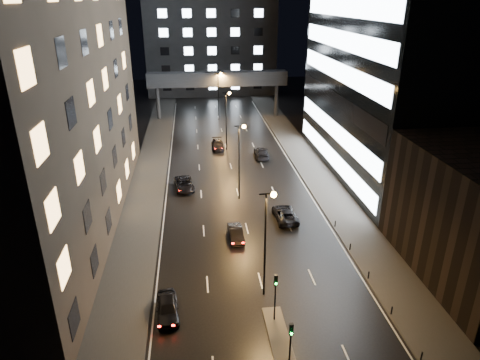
{
  "coord_description": "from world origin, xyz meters",
  "views": [
    {
      "loc": [
        -5.67,
        -22.98,
        24.71
      ],
      "look_at": [
        -0.24,
        24.98,
        4.0
      ],
      "focal_mm": 32.0,
      "sensor_mm": 36.0,
      "label": 1
    }
  ],
  "objects_px": {
    "car_away_a": "(167,308)",
    "car_away_d": "(218,145)",
    "car_away_c": "(184,184)",
    "car_toward_b": "(261,153)",
    "car_away_b": "(236,233)",
    "car_toward_a": "(285,214)"
  },
  "relations": [
    {
      "from": "car_toward_a",
      "to": "car_toward_b",
      "type": "relative_size",
      "value": 0.94
    },
    {
      "from": "car_away_b",
      "to": "car_away_d",
      "type": "bearing_deg",
      "value": 87.41
    },
    {
      "from": "car_away_c",
      "to": "car_toward_a",
      "type": "bearing_deg",
      "value": -47.88
    },
    {
      "from": "car_away_b",
      "to": "car_toward_b",
      "type": "relative_size",
      "value": 0.73
    },
    {
      "from": "car_away_b",
      "to": "car_away_d",
      "type": "xyz_separation_m",
      "value": [
        0.0,
        30.79,
        0.06
      ]
    },
    {
      "from": "car_away_a",
      "to": "car_toward_b",
      "type": "bearing_deg",
      "value": 64.36
    },
    {
      "from": "car_away_a",
      "to": "car_toward_b",
      "type": "xyz_separation_m",
      "value": [
        13.96,
        37.29,
        0.05
      ]
    },
    {
      "from": "car_away_a",
      "to": "car_away_b",
      "type": "bearing_deg",
      "value": 53.94
    },
    {
      "from": "car_away_c",
      "to": "car_away_d",
      "type": "xyz_separation_m",
      "value": [
        5.78,
        16.7,
        -0.01
      ]
    },
    {
      "from": "car_away_a",
      "to": "car_away_b",
      "type": "distance_m",
      "value": 13.61
    },
    {
      "from": "car_away_b",
      "to": "car_away_d",
      "type": "distance_m",
      "value": 30.79
    },
    {
      "from": "car_toward_b",
      "to": "car_away_b",
      "type": "bearing_deg",
      "value": 78.61
    },
    {
      "from": "car_away_d",
      "to": "car_away_c",
      "type": "bearing_deg",
      "value": -109.98
    },
    {
      "from": "car_away_c",
      "to": "car_toward_a",
      "type": "distance_m",
      "value": 15.9
    },
    {
      "from": "car_away_b",
      "to": "car_away_c",
      "type": "bearing_deg",
      "value": 109.71
    },
    {
      "from": "car_away_a",
      "to": "car_away_c",
      "type": "distance_m",
      "value": 25.8
    },
    {
      "from": "car_toward_a",
      "to": "car_toward_b",
      "type": "bearing_deg",
      "value": -93.37
    },
    {
      "from": "car_away_c",
      "to": "car_away_d",
      "type": "relative_size",
      "value": 1.05
    },
    {
      "from": "car_away_b",
      "to": "car_toward_a",
      "type": "bearing_deg",
      "value": 28.34
    },
    {
      "from": "car_away_a",
      "to": "car_toward_a",
      "type": "distance_m",
      "value": 20.43
    },
    {
      "from": "car_away_a",
      "to": "car_away_c",
      "type": "height_order",
      "value": "car_away_a"
    },
    {
      "from": "car_away_a",
      "to": "car_away_d",
      "type": "height_order",
      "value": "car_away_a"
    }
  ]
}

